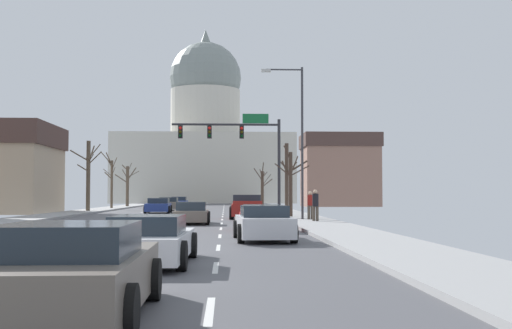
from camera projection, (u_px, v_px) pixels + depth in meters
The scene contains 22 objects.
ground at pixel (153, 225), 32.80m from camera, with size 20.00×180.00×0.20m.
signal_gantry at pixel (241, 141), 46.67m from camera, with size 7.91×0.41×7.31m.
street_lamp_right at pixel (297, 130), 37.64m from camera, with size 2.48×0.24×8.93m.
capitol_building at pixel (205, 145), 115.73m from camera, with size 30.88×21.29×31.47m.
pickup_truck_near_00 at pixel (247, 208), 41.85m from camera, with size 2.31×5.34×1.55m.
sedan_near_01 at pixel (192, 214), 34.46m from camera, with size 1.99×4.27×1.18m.
sedan_near_02 at pixel (262, 218), 28.32m from camera, with size 2.09×4.36×1.14m.
sedan_near_03 at pixel (264, 224), 22.31m from camera, with size 2.09×4.44×1.22m.
sedan_near_04 at pixel (150, 241), 14.79m from camera, with size 2.02×4.59×1.13m.
sedan_near_05 at pixel (72, 273), 8.32m from camera, with size 2.05×4.41×1.25m.
sedan_oncoming_00 at pixel (158, 206), 53.71m from camera, with size 2.19×4.45×1.25m.
sedan_oncoming_01 at pixel (169, 204), 63.02m from camera, with size 2.10×4.64×1.26m.
sedan_oncoming_02 at pixel (179, 202), 74.55m from camera, with size 2.09×4.24×1.26m.
flank_building_02 at pixel (340, 170), 81.87m from camera, with size 9.61×7.52×9.20m.
bare_tree_00 at pixel (291, 181), 41.94m from camera, with size 2.21×1.61×4.63m.
bare_tree_01 at pixel (111, 181), 66.49m from camera, with size 1.64×2.15×5.77m.
bare_tree_02 at pixel (287, 177), 52.73m from camera, with size 1.65×2.57×5.63m.
bare_tree_03 at pixel (88, 173), 55.94m from camera, with size 2.78×2.10×6.10m.
bare_tree_04 at pixel (262, 187), 75.64m from camera, with size 2.30×1.89×5.14m.
bare_tree_05 at pixel (127, 184), 75.71m from camera, with size 2.81×1.94×5.15m.
pedestrian_00 at pixel (310, 204), 37.21m from camera, with size 0.35×0.34×1.62m.
pedestrian_01 at pixel (315, 204), 34.83m from camera, with size 0.35×0.34×1.70m.
Camera 1 is at (3.72, -33.12, 1.62)m, focal length 45.05 mm.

